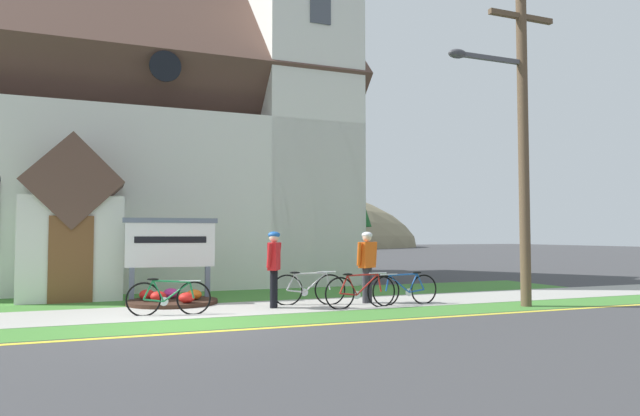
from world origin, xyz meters
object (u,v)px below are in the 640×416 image
church_sign (171,246)px  bicycle_silver (308,289)px  bicycle_white (168,297)px  utility_pole (519,113)px  cyclist_in_yellow_jersey (274,263)px  roadside_conifer (326,154)px  bicycle_orange (405,289)px  bicycle_black (361,291)px  cyclist_in_white_jersey (367,261)px

church_sign → bicycle_silver: size_ratio=1.34×
bicycle_silver → bicycle_white: bearing=-170.5°
bicycle_silver → utility_pole: size_ratio=0.21×
church_sign → bicycle_white: 2.56m
cyclist_in_yellow_jersey → bicycle_silver: bearing=16.2°
bicycle_silver → roadside_conifer: 8.49m
cyclist_in_yellow_jersey → roadside_conifer: bearing=59.7°
bicycle_orange → roadside_conifer: 8.64m
bicycle_silver → roadside_conifer: roadside_conifer is taller
utility_pole → roadside_conifer: size_ratio=1.10×
bicycle_black → cyclist_in_yellow_jersey: cyclist_in_yellow_jersey is taller
cyclist_in_white_jersey → cyclist_in_yellow_jersey: bearing=-178.4°
bicycle_black → bicycle_white: (-4.14, 0.41, -0.02)m
bicycle_orange → utility_pole: (2.33, -1.26, 4.11)m
bicycle_white → utility_pole: utility_pole is taller
utility_pole → bicycle_white: bearing=168.8°
bicycle_orange → bicycle_white: bearing=177.2°
bicycle_orange → utility_pole: size_ratio=0.22×
bicycle_orange → cyclist_in_yellow_jersey: bearing=170.1°
bicycle_orange → cyclist_in_yellow_jersey: 3.17m
bicycle_white → cyclist_in_white_jersey: 4.73m
bicycle_black → cyclist_in_yellow_jersey: bearing=159.2°
church_sign → utility_pole: (7.40, -3.85, 3.10)m
church_sign → cyclist_in_yellow_jersey: (2.02, -2.05, -0.36)m
bicycle_orange → bicycle_silver: 2.28m
church_sign → bicycle_white: size_ratio=1.35×
bicycle_black → cyclist_in_white_jersey: (0.54, 0.75, 0.63)m
roadside_conifer → cyclist_in_white_jersey: bearing=-103.9°
church_sign → bicycle_black: 4.82m
church_sign → cyclist_in_white_jersey: (4.38, -1.99, -0.37)m
church_sign → bicycle_white: church_sign is taller
cyclist_in_white_jersey → roadside_conifer: roadside_conifer is taller
roadside_conifer → church_sign: bearing=-141.3°
bicycle_black → bicycle_white: bearing=174.3°
cyclist_in_yellow_jersey → cyclist_in_white_jersey: cyclist_in_yellow_jersey is taller
cyclist_in_white_jersey → bicycle_orange: bearing=-40.6°
bicycle_silver → bicycle_orange: bearing=-20.6°
bicycle_orange → bicycle_white: bicycle_orange is taller
cyclist_in_yellow_jersey → utility_pole: 6.65m
bicycle_black → bicycle_orange: 1.25m
church_sign → cyclist_in_yellow_jersey: size_ratio=1.32×
bicycle_black → bicycle_orange: size_ratio=1.01×
bicycle_silver → cyclist_in_yellow_jersey: bearing=-163.8°
utility_pole → church_sign: bearing=152.5°
church_sign → bicycle_orange: (5.08, -2.59, -1.01)m
bicycle_silver → bicycle_white: 3.29m
bicycle_orange → cyclist_in_white_jersey: (-0.70, 0.60, 0.64)m
bicycle_white → cyclist_in_yellow_jersey: cyclist_in_yellow_jersey is taller
church_sign → cyclist_in_white_jersey: size_ratio=1.32×
bicycle_black → cyclist_in_yellow_jersey: (-1.82, 0.69, 0.63)m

